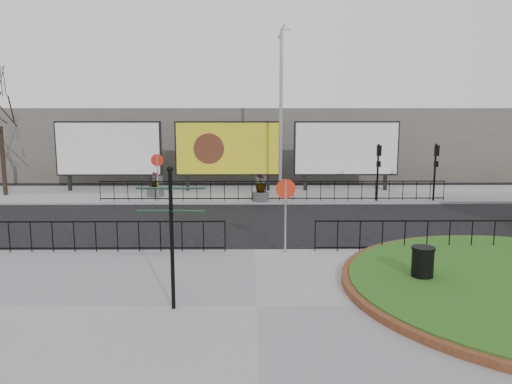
{
  "coord_description": "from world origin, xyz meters",
  "views": [
    {
      "loc": [
        -0.14,
        -16.43,
        4.74
      ],
      "look_at": [
        0.06,
        2.02,
        1.78
      ],
      "focal_mm": 35.0,
      "sensor_mm": 36.0,
      "label": 1
    }
  ],
  "objects_px": {
    "lamp_post": "(281,110)",
    "planter_a": "(155,188)",
    "billboard_mid": "(228,149)",
    "fingerpost_sign": "(171,224)",
    "litter_bin": "(423,265)",
    "planter_b": "(261,190)"
  },
  "relations": [
    {
      "from": "lamp_post",
      "to": "litter_bin",
      "type": "xyz_separation_m",
      "value": [
        2.99,
        -14.5,
        -4.18
      ]
    },
    {
      "from": "lamp_post",
      "to": "planter_a",
      "type": "xyz_separation_m",
      "value": [
        -6.96,
        -0.0,
        -4.25
      ]
    },
    {
      "from": "lamp_post",
      "to": "planter_b",
      "type": "height_order",
      "value": "lamp_post"
    },
    {
      "from": "litter_bin",
      "to": "planter_b",
      "type": "bearing_deg",
      "value": 107.73
    },
    {
      "from": "lamp_post",
      "to": "fingerpost_sign",
      "type": "relative_size",
      "value": 2.71
    },
    {
      "from": "litter_bin",
      "to": "planter_a",
      "type": "distance_m",
      "value": 17.59
    },
    {
      "from": "fingerpost_sign",
      "to": "litter_bin",
      "type": "xyz_separation_m",
      "value": [
        6.48,
        1.62,
        -1.53
      ]
    },
    {
      "from": "billboard_mid",
      "to": "litter_bin",
      "type": "bearing_deg",
      "value": -69.99
    },
    {
      "from": "fingerpost_sign",
      "to": "planter_b",
      "type": "bearing_deg",
      "value": 85.84
    },
    {
      "from": "lamp_post",
      "to": "litter_bin",
      "type": "bearing_deg",
      "value": -78.34
    },
    {
      "from": "billboard_mid",
      "to": "lamp_post",
      "type": "relative_size",
      "value": 0.67
    },
    {
      "from": "billboard_mid",
      "to": "planter_b",
      "type": "height_order",
      "value": "billboard_mid"
    },
    {
      "from": "lamp_post",
      "to": "fingerpost_sign",
      "type": "xyz_separation_m",
      "value": [
        -3.49,
        -16.12,
        -2.65
      ]
    },
    {
      "from": "billboard_mid",
      "to": "fingerpost_sign",
      "type": "relative_size",
      "value": 1.82
    },
    {
      "from": "lamp_post",
      "to": "fingerpost_sign",
      "type": "distance_m",
      "value": 16.71
    },
    {
      "from": "billboard_mid",
      "to": "lamp_post",
      "type": "distance_m",
      "value": 4.23
    },
    {
      "from": "litter_bin",
      "to": "planter_b",
      "type": "xyz_separation_m",
      "value": [
        -4.12,
        12.9,
        0.05
      ]
    },
    {
      "from": "fingerpost_sign",
      "to": "planter_b",
      "type": "relative_size",
      "value": 2.34
    },
    {
      "from": "litter_bin",
      "to": "planter_a",
      "type": "bearing_deg",
      "value": 124.47
    },
    {
      "from": "fingerpost_sign",
      "to": "lamp_post",
      "type": "bearing_deg",
      "value": 82.85
    },
    {
      "from": "fingerpost_sign",
      "to": "litter_bin",
      "type": "distance_m",
      "value": 6.86
    },
    {
      "from": "billboard_mid",
      "to": "lamp_post",
      "type": "height_order",
      "value": "lamp_post"
    }
  ]
}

